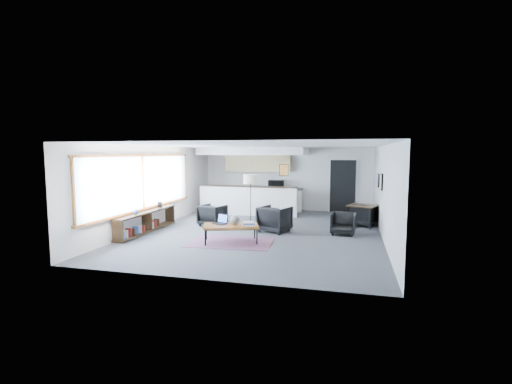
% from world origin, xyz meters
% --- Properties ---
extents(room, '(7.02, 9.02, 2.62)m').
position_xyz_m(room, '(0.00, 0.00, 1.30)').
color(room, '#48484A').
rests_on(room, ground).
extents(window, '(0.10, 5.95, 1.66)m').
position_xyz_m(window, '(-3.46, -0.90, 1.46)').
color(window, '#8CBFFF').
rests_on(window, room).
extents(console, '(0.35, 3.00, 0.80)m').
position_xyz_m(console, '(-3.30, -1.05, 0.33)').
color(console, '#322111').
rests_on(console, floor).
extents(kitchenette, '(4.20, 1.96, 2.60)m').
position_xyz_m(kitchenette, '(-1.20, 3.71, 1.38)').
color(kitchenette, white).
rests_on(kitchenette, floor).
extents(doorway, '(1.10, 0.12, 2.15)m').
position_xyz_m(doorway, '(2.30, 4.42, 1.07)').
color(doorway, black).
rests_on(doorway, room).
extents(track_light, '(1.60, 0.07, 0.15)m').
position_xyz_m(track_light, '(-0.59, 2.20, 2.53)').
color(track_light, silver).
rests_on(track_light, room).
extents(wall_art_lower, '(0.03, 0.38, 0.48)m').
position_xyz_m(wall_art_lower, '(3.47, 0.40, 1.55)').
color(wall_art_lower, black).
rests_on(wall_art_lower, room).
extents(wall_art_upper, '(0.03, 0.34, 0.44)m').
position_xyz_m(wall_art_upper, '(3.47, 1.70, 1.50)').
color(wall_art_upper, black).
rests_on(wall_art_upper, room).
extents(kilim_rug, '(2.30, 1.66, 0.01)m').
position_xyz_m(kilim_rug, '(-0.46, -1.57, 0.01)').
color(kilim_rug, '#65394F').
rests_on(kilim_rug, floor).
extents(coffee_table, '(1.62, 1.22, 0.47)m').
position_xyz_m(coffee_table, '(-0.46, -1.57, 0.44)').
color(coffee_table, brown).
rests_on(coffee_table, floor).
extents(laptop, '(0.43, 0.40, 0.25)m').
position_xyz_m(laptop, '(-0.77, -1.46, 0.54)').
color(laptop, black).
rests_on(laptop, coffee_table).
extents(ceramic_pot, '(0.26, 0.26, 0.26)m').
position_xyz_m(ceramic_pot, '(-0.36, -1.51, 0.60)').
color(ceramic_pot, gray).
rests_on(ceramic_pot, coffee_table).
extents(book_stack, '(0.41, 0.37, 0.10)m').
position_xyz_m(book_stack, '(0.03, -1.54, 0.52)').
color(book_stack, silver).
rests_on(book_stack, coffee_table).
extents(coaster, '(0.11, 0.11, 0.01)m').
position_xyz_m(coaster, '(-0.33, -1.81, 0.47)').
color(coaster, '#E5590C').
rests_on(coaster, coffee_table).
extents(armchair_left, '(0.89, 0.86, 0.77)m').
position_xyz_m(armchair_left, '(-1.76, 0.45, 0.38)').
color(armchair_left, black).
rests_on(armchair_left, floor).
extents(armchair_right, '(1.04, 1.00, 0.86)m').
position_xyz_m(armchair_right, '(0.40, 0.04, 0.43)').
color(armchair_right, black).
rests_on(armchair_right, floor).
extents(floor_lamp, '(0.52, 0.52, 1.66)m').
position_xyz_m(floor_lamp, '(-0.66, 1.16, 1.45)').
color(floor_lamp, black).
rests_on(floor_lamp, floor).
extents(dining_table, '(1.07, 1.07, 0.71)m').
position_xyz_m(dining_table, '(3.00, 1.50, 0.64)').
color(dining_table, '#322111').
rests_on(dining_table, floor).
extents(dining_chair_near, '(0.63, 0.59, 0.60)m').
position_xyz_m(dining_chair_near, '(2.43, 0.15, 0.30)').
color(dining_chair_near, black).
rests_on(dining_chair_near, floor).
extents(dining_chair_far, '(0.84, 0.81, 0.68)m').
position_xyz_m(dining_chair_far, '(3.00, 1.70, 0.34)').
color(dining_chair_far, black).
rests_on(dining_chair_far, floor).
extents(microwave, '(0.60, 0.33, 0.40)m').
position_xyz_m(microwave, '(-0.38, 4.15, 1.13)').
color(microwave, black).
rests_on(microwave, kitchenette).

